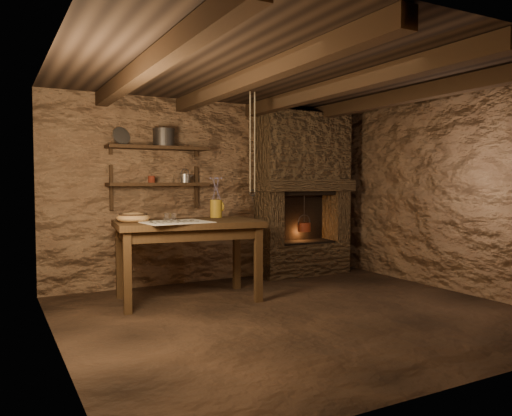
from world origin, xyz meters
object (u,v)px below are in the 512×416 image
work_table (188,257)px  iron_stockpot (164,138)px  wooden_bowl (133,218)px  red_pot (304,226)px  stoneware_jug (216,200)px

work_table → iron_stockpot: 1.58m
wooden_bowl → red_pot: size_ratio=0.65×
wooden_bowl → iron_stockpot: 1.26m
iron_stockpot → red_pot: (2.01, -0.12, -1.17)m
stoneware_jug → red_pot: bearing=30.3°
work_table → wooden_bowl: bearing=175.8°
red_pot → iron_stockpot: bearing=176.6°
stoneware_jug → iron_stockpot: bearing=153.1°
work_table → stoneware_jug: bearing=37.9°
work_table → wooden_bowl: (-0.58, 0.12, 0.46)m
work_table → stoneware_jug: size_ratio=3.35×
stoneware_jug → wooden_bowl: bearing=-153.9°
work_table → wooden_bowl: 0.75m
wooden_bowl → red_pot: 2.64m
work_table → stoneware_jug: (0.48, 0.28, 0.63)m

